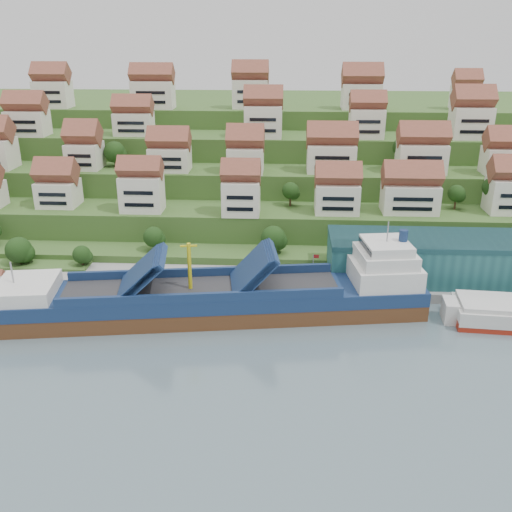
{
  "coord_description": "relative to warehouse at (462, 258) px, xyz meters",
  "views": [
    {
      "loc": [
        11.73,
        -105.27,
        55.73
      ],
      "look_at": [
        5.29,
        14.0,
        8.0
      ],
      "focal_mm": 40.0,
      "sensor_mm": 36.0,
      "label": 1
    }
  ],
  "objects": [
    {
      "name": "quay",
      "position": [
        -32.0,
        -2.0,
        -6.1
      ],
      "size": [
        180.0,
        14.0,
        2.2
      ],
      "primitive_type": "cube",
      "color": "gray",
      "rests_on": "ground"
    },
    {
      "name": "cargo_ship",
      "position": [
        -52.47,
        -16.53,
        -3.58
      ],
      "size": [
        88.36,
        25.72,
        19.49
      ],
      "rotation": [
        0.0,
        0.0,
        0.14
      ],
      "color": "#502E18",
      "rests_on": "ground"
    },
    {
      "name": "flagpole",
      "position": [
        -33.89,
        -7.0,
        -0.32
      ],
      "size": [
        1.28,
        0.16,
        8.0
      ],
      "color": "gray",
      "rests_on": "quay"
    },
    {
      "name": "warehouse",
      "position": [
        0.0,
        0.0,
        0.0
      ],
      "size": [
        60.0,
        15.0,
        10.0
      ],
      "primitive_type": "cube",
      "color": "#21595B",
      "rests_on": "quay"
    },
    {
      "name": "hillside_village",
      "position": [
        -51.0,
        43.76,
        17.21
      ],
      "size": [
        155.67,
        62.67,
        29.19
      ],
      "color": "silver",
      "rests_on": "ground"
    },
    {
      "name": "ground",
      "position": [
        -52.0,
        -17.0,
        -7.2
      ],
      "size": [
        300.0,
        300.0,
        0.0
      ],
      "primitive_type": "plane",
      "color": "slate",
      "rests_on": "ground"
    },
    {
      "name": "hillside",
      "position": [
        -52.0,
        86.55,
        3.46
      ],
      "size": [
        260.0,
        128.0,
        31.0
      ],
      "color": "#2D4C1E",
      "rests_on": "ground"
    },
    {
      "name": "hillside_trees",
      "position": [
        -63.32,
        23.94,
        8.03
      ],
      "size": [
        141.45,
        62.5,
        30.59
      ],
      "color": "#1E3F15",
      "rests_on": "ground"
    }
  ]
}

